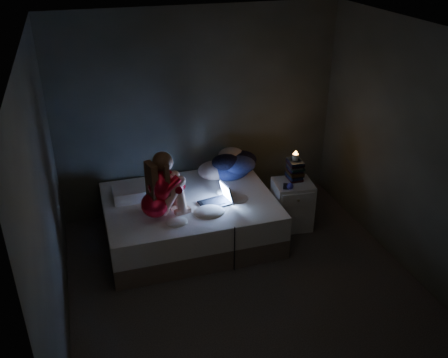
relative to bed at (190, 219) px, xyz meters
name	(u,v)px	position (x,y,z in m)	size (l,w,h in m)	color
floor	(247,290)	(0.35, -1.10, -0.28)	(3.60, 3.80, 0.02)	black
ceiling	(255,36)	(0.35, -1.10, 2.34)	(3.60, 3.80, 0.02)	silver
wall_back	(199,112)	(0.35, 0.81, 1.03)	(3.60, 0.02, 2.60)	#2D302B
wall_front	(359,320)	(0.35, -3.01, 1.03)	(3.60, 0.02, 2.60)	#2D302B
wall_left	(46,209)	(-1.46, -1.10, 1.03)	(0.02, 3.80, 2.60)	#2D302B
wall_right	(417,155)	(2.16, -1.10, 1.03)	(0.02, 3.80, 2.60)	#2D302B
bed	(190,219)	(0.00, 0.00, 0.00)	(1.96, 1.47, 0.54)	silver
pillow	(133,192)	(-0.61, 0.24, 0.34)	(0.47, 0.34, 0.14)	silver
woman	(154,187)	(-0.44, -0.28, 0.65)	(0.47, 0.31, 0.76)	#A50818
laptop	(215,194)	(0.26, -0.18, 0.39)	(0.35, 0.25, 0.25)	black
clothes_pile	(229,164)	(0.63, 0.43, 0.44)	(0.58, 0.47, 0.35)	navy
nightstand	(292,204)	(1.28, -0.10, 0.04)	(0.46, 0.41, 0.61)	silver
book_stack	(294,170)	(1.32, -0.03, 0.48)	(0.19, 0.25, 0.27)	black
candle	(295,157)	(1.32, -0.03, 0.66)	(0.07, 0.07, 0.08)	beige
phone	(287,187)	(1.16, -0.19, 0.35)	(0.07, 0.14, 0.01)	black
blue_orb	(292,186)	(1.19, -0.25, 0.38)	(0.08, 0.08, 0.08)	#352F98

